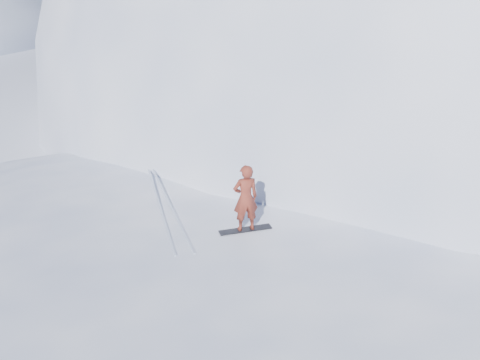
% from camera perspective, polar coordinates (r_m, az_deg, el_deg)
% --- Properties ---
extents(near_ridge, '(36.00, 28.00, 4.80)m').
position_cam_1_polar(near_ridge, '(15.75, -1.57, -14.39)').
color(near_ridge, white).
rests_on(near_ridge, ground).
extents(summit_peak, '(60.00, 56.00, 56.00)m').
position_cam_1_polar(summit_peak, '(42.97, 23.38, 8.63)').
color(summit_peak, white).
rests_on(summit_peak, ground).
extents(peak_shoulder, '(28.00, 24.00, 18.00)m').
position_cam_1_polar(peak_shoulder, '(32.61, 10.49, 5.89)').
color(peak_shoulder, white).
rests_on(peak_shoulder, ground).
extents(wind_bumps, '(16.00, 14.40, 1.00)m').
position_cam_1_polar(wind_bumps, '(15.00, -7.31, -16.89)').
color(wind_bumps, white).
rests_on(wind_bumps, ground).
extents(snowboard, '(1.53, 0.49, 0.03)m').
position_cam_1_polar(snowboard, '(15.06, 0.58, -5.30)').
color(snowboard, black).
rests_on(snowboard, near_ridge).
extents(snowboarder, '(0.76, 0.56, 1.93)m').
position_cam_1_polar(snowboarder, '(14.61, 0.59, -1.94)').
color(snowboarder, maroon).
rests_on(snowboarder, snowboard).
extents(board_tracks, '(1.26, 5.96, 0.04)m').
position_cam_1_polar(board_tracks, '(16.57, -7.99, -2.68)').
color(board_tracks, silver).
rests_on(board_tracks, ground).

